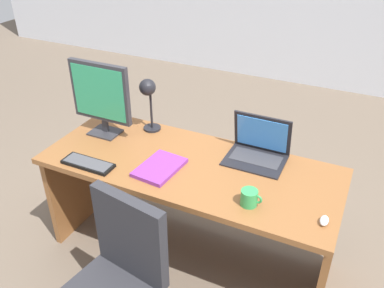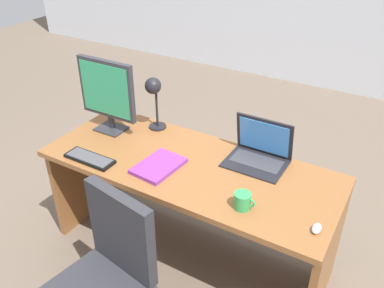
{
  "view_description": "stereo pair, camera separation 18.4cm",
  "coord_description": "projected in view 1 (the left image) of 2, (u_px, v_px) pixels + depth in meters",
  "views": [
    {
      "loc": [
        0.89,
        -1.84,
        2.12
      ],
      "look_at": [
        0.0,
        0.04,
        0.86
      ],
      "focal_mm": 38.1,
      "sensor_mm": 36.0,
      "label": 1
    },
    {
      "loc": [
        1.05,
        -1.75,
        2.12
      ],
      "look_at": [
        0.0,
        0.04,
        0.86
      ],
      "focal_mm": 38.1,
      "sensor_mm": 36.0,
      "label": 2
    }
  ],
  "objects": [
    {
      "name": "ground",
      "position": [
        256.0,
        149.0,
        4.01
      ],
      "size": [
        12.0,
        12.0,
        0.0
      ],
      "primitive_type": "plane",
      "color": "#6B5B4C"
    },
    {
      "name": "coffee_mug",
      "position": [
        249.0,
        198.0,
        2.12
      ],
      "size": [
        0.12,
        0.09,
        0.09
      ],
      "color": "green",
      "rests_on": "desk"
    },
    {
      "name": "mouse",
      "position": [
        324.0,
        221.0,
        2.01
      ],
      "size": [
        0.04,
        0.08,
        0.03
      ],
      "color": "silver",
      "rests_on": "desk"
    },
    {
      "name": "keyboard",
      "position": [
        88.0,
        164.0,
        2.45
      ],
      "size": [
        0.33,
        0.12,
        0.02
      ],
      "color": "black",
      "rests_on": "desk"
    },
    {
      "name": "desk_lamp",
      "position": [
        148.0,
        94.0,
        2.67
      ],
      "size": [
        0.12,
        0.14,
        0.38
      ],
      "color": "black",
      "rests_on": "desk"
    },
    {
      "name": "desk",
      "position": [
        193.0,
        187.0,
        2.61
      ],
      "size": [
        1.81,
        0.74,
        0.74
      ],
      "color": "brown",
      "rests_on": "ground"
    },
    {
      "name": "book",
      "position": [
        160.0,
        167.0,
        2.41
      ],
      "size": [
        0.24,
        0.32,
        0.02
      ],
      "color": "purple",
      "rests_on": "desk"
    },
    {
      "name": "laptop",
      "position": [
        259.0,
        145.0,
        2.5
      ],
      "size": [
        0.36,
        0.28,
        0.27
      ],
      "color": "black",
      "rests_on": "desk"
    },
    {
      "name": "monitor",
      "position": [
        100.0,
        95.0,
        2.64
      ],
      "size": [
        0.43,
        0.16,
        0.5
      ],
      "color": "#2D2D33",
      "rests_on": "desk"
    }
  ]
}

